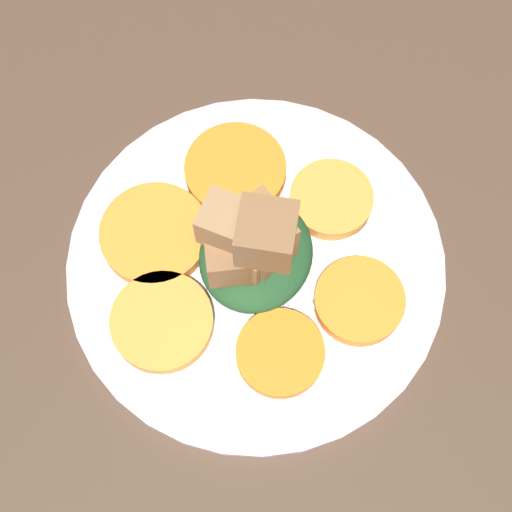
{
  "coord_description": "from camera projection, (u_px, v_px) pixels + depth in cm",
  "views": [
    {
      "loc": [
        -19.07,
        -7.14,
        57.36
      ],
      "look_at": [
        0.0,
        0.0,
        4.1
      ],
      "focal_mm": 50.0,
      "sensor_mm": 36.0,
      "label": 1
    }
  ],
  "objects": [
    {
      "name": "carrot_slice_0",
      "position": [
        280.0,
        353.0,
        0.55
      ],
      "size": [
        6.84,
        6.84,
        1.38
      ],
      "primitive_type": "cylinder",
      "color": "orange",
      "rests_on": "plate"
    },
    {
      "name": "carrot_slice_1",
      "position": [
        359.0,
        301.0,
        0.56
      ],
      "size": [
        7.14,
        7.14,
        1.38
      ],
      "primitive_type": "cylinder",
      "color": "orange",
      "rests_on": "plate"
    },
    {
      "name": "carrot_slice_2",
      "position": [
        331.0,
        199.0,
        0.59
      ],
      "size": [
        6.93,
        6.93,
        1.38
      ],
      "primitive_type": "cylinder",
      "color": "orange",
      "rests_on": "plate"
    },
    {
      "name": "plate",
      "position": [
        256.0,
        263.0,
        0.58
      ],
      "size": [
        30.93,
        30.93,
        1.05
      ],
      "color": "silver",
      "rests_on": "table_slab"
    },
    {
      "name": "carrot_slice_5",
      "position": [
        162.0,
        322.0,
        0.55
      ],
      "size": [
        8.02,
        8.02,
        1.38
      ],
      "primitive_type": "cylinder",
      "color": "orange",
      "rests_on": "plate"
    },
    {
      "name": "center_pile",
      "position": [
        252.0,
        247.0,
        0.54
      ],
      "size": [
        9.99,
        8.99,
        10.82
      ],
      "color": "#1E4723",
      "rests_on": "plate"
    },
    {
      "name": "carrot_slice_3",
      "position": [
        235.0,
        170.0,
        0.6
      ],
      "size": [
        8.6,
        8.6,
        1.38
      ],
      "primitive_type": "cylinder",
      "color": "orange",
      "rests_on": "plate"
    },
    {
      "name": "carrot_slice_4",
      "position": [
        155.0,
        234.0,
        0.58
      ],
      "size": [
        8.88,
        8.88,
        1.38
      ],
      "primitive_type": "cylinder",
      "color": "orange",
      "rests_on": "plate"
    },
    {
      "name": "fork",
      "position": [
        325.0,
        277.0,
        0.57
      ],
      "size": [
        16.95,
        8.33,
        0.4
      ],
      "rotation": [
        0.0,
        0.0,
        -0.39
      ],
      "color": "silver",
      "rests_on": "plate"
    },
    {
      "name": "table_slab",
      "position": [
        256.0,
        269.0,
        0.6
      ],
      "size": [
        120.0,
        120.0,
        2.0
      ],
      "primitive_type": "cube",
      "color": "#4C3828",
      "rests_on": "ground"
    }
  ]
}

